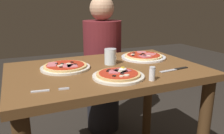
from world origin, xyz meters
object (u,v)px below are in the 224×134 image
object	(u,v)px
pizza_foreground	(118,75)
knife	(176,69)
pizza_across_left	(143,56)
diner_person	(103,70)
dining_table	(107,90)
salt_shaker	(152,74)
pizza_across_right	(65,67)
water_glass_near	(110,58)
fork	(47,90)

from	to	relation	value
pizza_foreground	knife	xyz separation A→B (m)	(0.35, -0.01, -0.01)
pizza_across_left	diner_person	distance (m)	0.54
dining_table	salt_shaker	bearing A→B (deg)	-68.54
pizza_across_right	salt_shaker	size ratio (longest dim) A/B	4.14
dining_table	pizza_across_right	xyz separation A→B (m)	(-0.22, 0.08, 0.15)
knife	diner_person	xyz separation A→B (m)	(-0.13, 0.80, -0.20)
water_glass_near	fork	xyz separation A→B (m)	(-0.42, -0.30, -0.04)
water_glass_near	salt_shaker	size ratio (longest dim) A/B	1.41
water_glass_near	diner_person	size ratio (longest dim) A/B	0.08
pizza_across_left	fork	xyz separation A→B (m)	(-0.69, -0.35, -0.01)
water_glass_near	diner_person	distance (m)	0.61
water_glass_near	salt_shaker	bearing A→B (deg)	-80.37
pizza_across_left	diner_person	bearing A→B (deg)	102.62
pizza_foreground	pizza_across_right	distance (m)	0.33
water_glass_near	salt_shaker	distance (m)	0.36
pizza_across_left	diner_person	world-z (taller)	diner_person
knife	diner_person	size ratio (longest dim) A/B	0.17
pizza_across_right	diner_person	distance (m)	0.71
pizza_across_left	knife	distance (m)	0.32
fork	knife	bearing A→B (deg)	2.92
pizza_across_right	salt_shaker	world-z (taller)	salt_shaker
pizza_foreground	pizza_across_right	size ratio (longest dim) A/B	0.94
dining_table	pizza_foreground	bearing A→B (deg)	-94.39
knife	pizza_across_left	bearing A→B (deg)	93.32
water_glass_near	fork	size ratio (longest dim) A/B	0.60
fork	diner_person	size ratio (longest dim) A/B	0.13
fork	diner_person	world-z (taller)	diner_person
pizza_across_left	salt_shaker	size ratio (longest dim) A/B	4.46
water_glass_near	knife	bearing A→B (deg)	-42.31
pizza_across_right	water_glass_near	distance (m)	0.27
pizza_foreground	fork	distance (m)	0.36
pizza_across_left	water_glass_near	bearing A→B (deg)	-168.56
salt_shaker	pizza_across_left	bearing A→B (deg)	63.39
dining_table	water_glass_near	bearing A→B (deg)	53.67
pizza_across_right	dining_table	bearing A→B (deg)	-19.96
pizza_across_right	fork	distance (m)	0.34
water_glass_near	knife	size ratio (longest dim) A/B	0.48
pizza_across_left	pizza_across_right	bearing A→B (deg)	-175.24
knife	pizza_foreground	bearing A→B (deg)	178.81
salt_shaker	knife	bearing A→B (deg)	23.60
fork	diner_person	xyz separation A→B (m)	(0.58, 0.83, -0.20)
fork	salt_shaker	distance (m)	0.48
pizza_across_right	water_glass_near	xyz separation A→B (m)	(0.27, -0.01, 0.03)
knife	salt_shaker	world-z (taller)	salt_shaker
pizza_foreground	knife	distance (m)	0.35
salt_shaker	diner_person	xyz separation A→B (m)	(0.10, 0.90, -0.23)
dining_table	pizza_across_left	xyz separation A→B (m)	(0.32, 0.13, 0.15)
dining_table	salt_shaker	size ratio (longest dim) A/B	16.25
water_glass_near	knife	distance (m)	0.39
fork	pizza_across_left	bearing A→B (deg)	27.05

